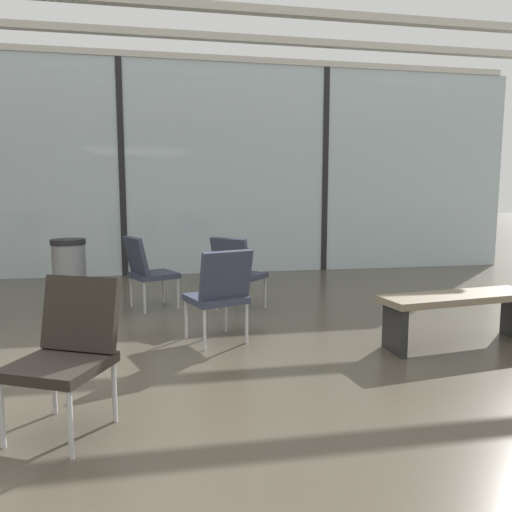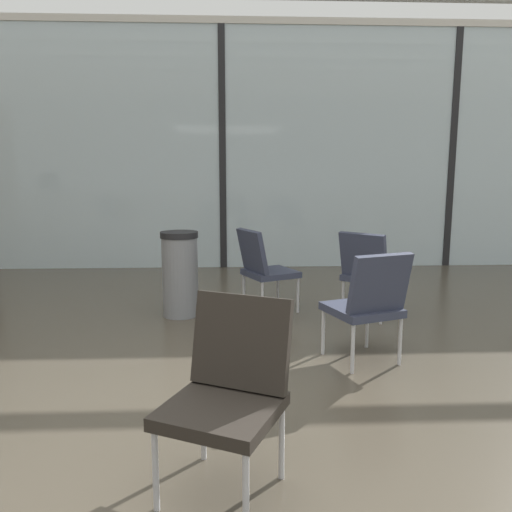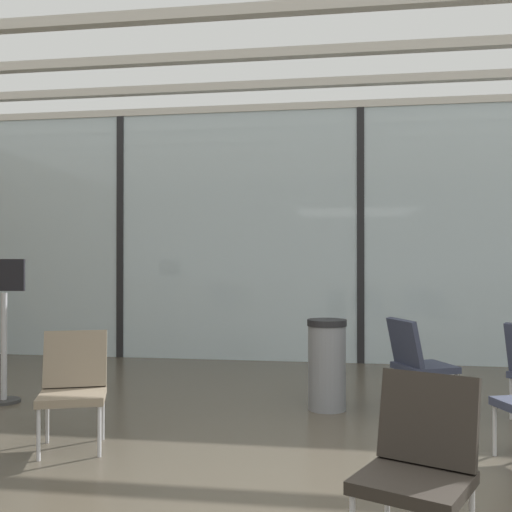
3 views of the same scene
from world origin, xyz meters
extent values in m
cube|color=silver|center=(0.00, 5.20, 1.78)|extent=(14.00, 0.08, 3.56)
cube|color=black|center=(-3.50, 5.20, 1.78)|extent=(0.10, 0.12, 3.56)
cube|color=black|center=(0.00, 5.20, 1.78)|extent=(0.10, 0.12, 3.56)
cube|color=beige|center=(0.00, 1.90, 3.61)|extent=(13.72, 0.12, 0.10)
cube|color=beige|center=(0.00, 3.00, 3.61)|extent=(13.72, 0.12, 0.10)
cube|color=beige|center=(0.00, 4.10, 3.61)|extent=(13.72, 0.12, 0.10)
cube|color=beige|center=(0.00, 5.20, 3.61)|extent=(13.72, 0.12, 0.10)
ellipsoid|color=silver|center=(-1.02, 11.63, 1.86)|extent=(11.25, 3.72, 3.72)
sphere|color=gray|center=(-6.19, 11.63, 1.86)|extent=(2.05, 2.05, 2.05)
sphere|color=black|center=(-4.11, 9.92, 2.14)|extent=(0.28, 0.28, 0.28)
sphere|color=black|center=(-3.21, 9.92, 2.14)|extent=(0.28, 0.28, 0.28)
sphere|color=black|center=(-2.31, 9.92, 2.14)|extent=(0.28, 0.28, 0.28)
sphere|color=black|center=(-1.41, 9.92, 2.14)|extent=(0.28, 0.28, 0.28)
sphere|color=black|center=(-0.51, 9.92, 2.14)|extent=(0.28, 0.28, 0.28)
sphere|color=black|center=(0.39, 9.92, 2.14)|extent=(0.28, 0.28, 0.28)
sphere|color=black|center=(1.29, 9.92, 2.14)|extent=(0.28, 0.28, 0.28)
cylinder|color=#BCBCC1|center=(1.26, 2.42, 0.18)|extent=(0.03, 0.03, 0.37)
cube|color=#28231E|center=(0.10, -0.37, 0.40)|extent=(0.64, 0.64, 0.06)
cube|color=#28231E|center=(0.19, -0.18, 0.65)|extent=(0.49, 0.33, 0.44)
cylinder|color=#BCBCC1|center=(0.00, -0.09, 0.18)|extent=(0.03, 0.03, 0.37)
cylinder|color=#BCBCC1|center=(0.87, 1.36, 0.18)|extent=(0.03, 0.03, 0.37)
cube|color=#33384C|center=(0.54, 2.67, 0.40)|extent=(0.64, 0.64, 0.06)
cube|color=#33384C|center=(0.35, 2.58, 0.65)|extent=(0.33, 0.49, 0.44)
cylinder|color=#BCBCC1|center=(0.82, 2.57, 0.18)|extent=(0.03, 0.03, 0.37)
cylinder|color=#BCBCC1|center=(0.65, 2.95, 0.18)|extent=(0.03, 0.03, 0.37)
cylinder|color=#BCBCC1|center=(0.44, 2.40, 0.18)|extent=(0.03, 0.03, 0.37)
cylinder|color=#BCBCC1|center=(0.26, 2.78, 0.18)|extent=(0.03, 0.03, 0.37)
cube|color=#7F705B|center=(-2.25, 1.03, 0.40)|extent=(0.62, 0.62, 0.06)
cube|color=#7F705B|center=(-2.32, 1.23, 0.65)|extent=(0.50, 0.30, 0.44)
cylinder|color=#BCBCC1|center=(-2.37, 0.76, 0.18)|extent=(0.03, 0.03, 0.37)
cylinder|color=#BCBCC1|center=(-1.98, 0.90, 0.18)|extent=(0.03, 0.03, 0.37)
cylinder|color=#BCBCC1|center=(-2.52, 1.15, 0.18)|extent=(0.03, 0.03, 0.37)
cylinder|color=#BCBCC1|center=(-2.12, 1.30, 0.18)|extent=(0.03, 0.03, 0.37)
cylinder|color=slate|center=(-0.39, 2.52, 0.40)|extent=(0.36, 0.36, 0.80)
cylinder|color=black|center=(-0.39, 2.52, 0.83)|extent=(0.38, 0.38, 0.06)
cylinder|color=#333333|center=(-3.60, 2.32, 0.01)|extent=(0.32, 0.32, 0.03)
cylinder|color=#B2B2B7|center=(-3.60, 2.32, 0.55)|extent=(0.06, 0.06, 1.10)
cube|color=black|center=(-3.60, 2.32, 1.28)|extent=(0.44, 0.03, 0.32)
camera|label=1|loc=(0.71, -3.10, 1.35)|focal=33.61mm
camera|label=2|loc=(0.16, -2.42, 1.43)|focal=34.88mm
camera|label=3|loc=(-0.21, -3.19, 1.43)|focal=41.63mm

